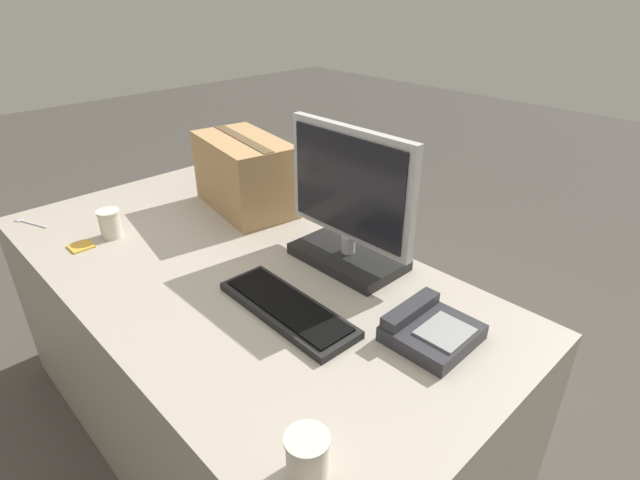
% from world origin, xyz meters
% --- Properties ---
extents(ground_plane, '(12.00, 12.00, 0.00)m').
position_xyz_m(ground_plane, '(0.00, 0.00, 0.00)').
color(ground_plane, '#47423D').
extents(office_desk, '(1.80, 0.90, 0.72)m').
position_xyz_m(office_desk, '(0.00, 0.00, 0.36)').
color(office_desk, '#A89E8E').
rests_on(office_desk, ground_plane).
extents(monitor, '(0.47, 0.21, 0.44)m').
position_xyz_m(monitor, '(0.23, 0.28, 0.90)').
color(monitor, black).
rests_on(monitor, office_desk).
extents(keyboard, '(0.44, 0.16, 0.03)m').
position_xyz_m(keyboard, '(0.31, -0.03, 0.74)').
color(keyboard, black).
rests_on(keyboard, office_desk).
extents(desk_phone, '(0.20, 0.21, 0.07)m').
position_xyz_m(desk_phone, '(0.64, 0.16, 0.75)').
color(desk_phone, '#2D2D33').
rests_on(desk_phone, office_desk).
extents(paper_cup_left, '(0.08, 0.08, 0.10)m').
position_xyz_m(paper_cup_left, '(-0.46, -0.18, 0.77)').
color(paper_cup_left, beige).
rests_on(paper_cup_left, office_desk).
extents(paper_cup_right, '(0.08, 0.08, 0.09)m').
position_xyz_m(paper_cup_right, '(0.71, -0.33, 0.77)').
color(paper_cup_right, beige).
rests_on(paper_cup_right, office_desk).
extents(spoon, '(0.16, 0.08, 0.00)m').
position_xyz_m(spoon, '(-0.79, -0.37, 0.72)').
color(spoon, '#B2B2B7').
rests_on(spoon, office_desk).
extents(cardboard_box, '(0.46, 0.31, 0.28)m').
position_xyz_m(cardboard_box, '(-0.33, 0.31, 0.86)').
color(cardboard_box, tan).
rests_on(cardboard_box, office_desk).
extents(sticky_note_pad, '(0.07, 0.07, 0.01)m').
position_xyz_m(sticky_note_pad, '(-0.45, -0.29, 0.73)').
color(sticky_note_pad, gold).
rests_on(sticky_note_pad, office_desk).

